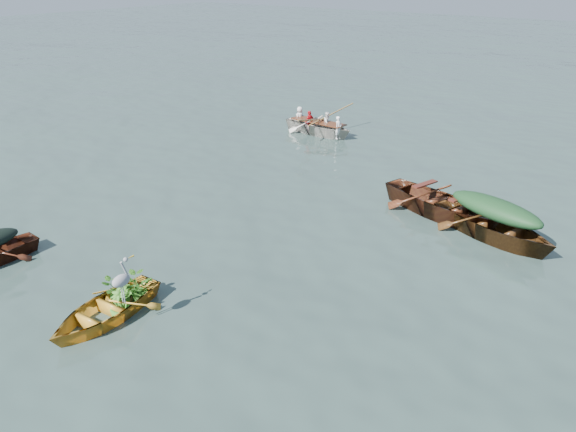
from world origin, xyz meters
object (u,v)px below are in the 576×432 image
at_px(yellow_dinghy, 106,319).
at_px(heron, 122,288).
at_px(open_wooden_boat, 439,216).
at_px(green_tarp_boat, 491,238).
at_px(rowed_boat, 318,134).

height_order(yellow_dinghy, heron, heron).
height_order(yellow_dinghy, open_wooden_boat, open_wooden_boat).
bearing_deg(open_wooden_boat, yellow_dinghy, 175.21).
relative_size(yellow_dinghy, heron, 3.45).
relative_size(yellow_dinghy, green_tarp_boat, 0.67).
distance_m(green_tarp_boat, heron, 9.23).
relative_size(open_wooden_boat, heron, 5.57).
bearing_deg(rowed_boat, yellow_dinghy, -160.40).
bearing_deg(green_tarp_boat, yellow_dinghy, 166.58).
xyz_separation_m(green_tarp_boat, rowed_boat, (-8.90, 5.35, 0.00)).
distance_m(yellow_dinghy, heron, 1.05).
bearing_deg(open_wooden_boat, heron, 178.22).
relative_size(green_tarp_boat, rowed_boat, 1.09).
height_order(green_tarp_boat, open_wooden_boat, open_wooden_boat).
distance_m(rowed_boat, heron, 14.15).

